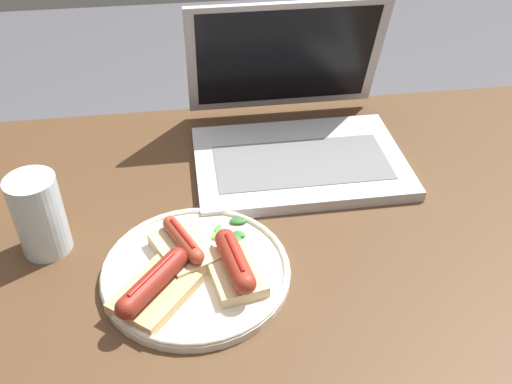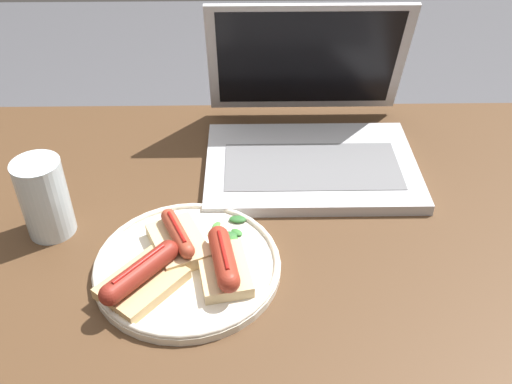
% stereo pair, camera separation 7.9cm
% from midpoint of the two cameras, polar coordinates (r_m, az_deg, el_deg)
% --- Properties ---
extents(desk, '(1.24, 0.73, 0.72)m').
position_cam_midpoint_polar(desk, '(0.88, 4.76, -8.45)').
color(desk, '#4C331E').
rests_on(desk, ground_plane).
extents(laptop, '(0.34, 0.30, 0.23)m').
position_cam_midpoint_polar(laptop, '(0.95, 7.77, 5.68)').
color(laptop, '#B7B7BC').
rests_on(laptop, desk).
extents(plate, '(0.25, 0.25, 0.02)m').
position_cam_midpoint_polar(plate, '(0.75, -3.90, -7.44)').
color(plate, silver).
rests_on(plate, desk).
extents(sausage_toast_left, '(0.10, 0.11, 0.04)m').
position_cam_midpoint_polar(sausage_toast_left, '(0.76, -4.87, -4.98)').
color(sausage_toast_left, '#D6B784').
rests_on(sausage_toast_left, plate).
extents(sausage_toast_middle, '(0.12, 0.12, 0.04)m').
position_cam_midpoint_polar(sausage_toast_middle, '(0.71, -8.31, -8.62)').
color(sausage_toast_middle, tan).
rests_on(sausage_toast_middle, plate).
extents(sausage_toast_right, '(0.08, 0.11, 0.05)m').
position_cam_midpoint_polar(sausage_toast_right, '(0.72, -0.11, -7.31)').
color(sausage_toast_right, '#D6B784').
rests_on(sausage_toast_right, plate).
extents(salad_pile, '(0.06, 0.07, 0.01)m').
position_cam_midpoint_polar(salad_pile, '(0.79, 0.15, -4.26)').
color(salad_pile, '#2D662D').
rests_on(salad_pile, plate).
extents(drinking_glass, '(0.07, 0.07, 0.12)m').
position_cam_midpoint_polar(drinking_glass, '(0.82, -17.87, -0.69)').
color(drinking_glass, silver).
rests_on(drinking_glass, desk).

